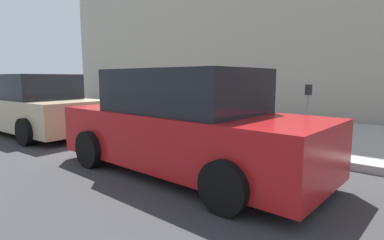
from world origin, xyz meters
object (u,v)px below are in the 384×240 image
at_px(suitcase_olive_6, 164,117).
at_px(parked_car_red_0, 184,125).
at_px(suitcase_teal_1, 244,124).
at_px(suitcase_silver_2, 230,125).
at_px(fire_hydrant, 136,109).
at_px(suitcase_maroon_0, 261,128).
at_px(suitcase_navy_5, 182,115).
at_px(bollard_post, 123,109).
at_px(parking_meter, 308,106).
at_px(parked_car_beige_1, 35,106).
at_px(suitcase_red_3, 213,120).
at_px(suitcase_maroon_7, 156,112).
at_px(suitcase_black_4, 198,118).

bearing_deg(suitcase_olive_6, parked_car_red_0, 140.04).
relative_size(suitcase_teal_1, suitcase_silver_2, 1.63).
height_order(fire_hydrant, parked_car_red_0, parked_car_red_0).
distance_m(suitcase_maroon_0, suitcase_navy_5, 2.45).
distance_m(bollard_post, parking_meter, 5.76).
bearing_deg(bollard_post, parked_car_beige_1, 71.37).
bearing_deg(parked_car_red_0, suitcase_olive_6, -39.96).
distance_m(suitcase_maroon_0, parking_meter, 1.11).
height_order(suitcase_red_3, fire_hydrant, fire_hydrant).
bearing_deg(parking_meter, suitcase_navy_5, 3.30).
distance_m(suitcase_silver_2, suitcase_red_3, 0.48).
bearing_deg(suitcase_red_3, parked_car_beige_1, 30.88).
xyz_separation_m(suitcase_navy_5, fire_hydrant, (1.90, 0.06, 0.04)).
distance_m(suitcase_red_3, parking_meter, 2.35).
relative_size(suitcase_red_3, suitcase_maroon_7, 0.90).
xyz_separation_m(suitcase_maroon_0, suitcase_teal_1, (0.46, -0.05, 0.06)).
distance_m(suitcase_olive_6, parked_car_beige_1, 3.61).
bearing_deg(suitcase_maroon_0, suitcase_red_3, -0.74).
bearing_deg(suitcase_olive_6, suitcase_maroon_0, -178.86).
distance_m(suitcase_teal_1, suitcase_maroon_7, 3.04).
bearing_deg(parked_car_red_0, suitcase_teal_1, -81.16).
bearing_deg(parked_car_red_0, parked_car_beige_1, 0.00).
distance_m(suitcase_red_3, parked_car_red_0, 2.88).
xyz_separation_m(fire_hydrant, bollard_post, (0.46, 0.15, 0.00)).
relative_size(suitcase_black_4, suitcase_olive_6, 1.11).
distance_m(suitcase_black_4, fire_hydrant, 2.46).
height_order(suitcase_maroon_0, parked_car_beige_1, parked_car_beige_1).
distance_m(suitcase_navy_5, parking_meter, 3.41).
bearing_deg(suitcase_black_4, suitcase_red_3, 172.66).
height_order(suitcase_maroon_7, fire_hydrant, suitcase_maroon_7).
relative_size(suitcase_maroon_0, parked_car_red_0, 0.13).
bearing_deg(suitcase_teal_1, parked_car_beige_1, 26.56).
distance_m(suitcase_teal_1, suitcase_black_4, 1.43).
bearing_deg(suitcase_teal_1, parking_meter, -170.86).
bearing_deg(fire_hydrant, suitcase_teal_1, -179.60).
distance_m(fire_hydrant, parked_car_beige_1, 2.86).
bearing_deg(suitcase_teal_1, suitcase_olive_6, 2.41).
height_order(suitcase_silver_2, bollard_post, bollard_post).
distance_m(suitcase_teal_1, fire_hydrant, 3.89).
xyz_separation_m(suitcase_navy_5, parking_meter, (-3.38, -0.19, 0.44)).
bearing_deg(parking_meter, parked_car_beige_1, 23.18).
xyz_separation_m(parking_meter, parked_car_red_0, (0.98, 2.80, -0.18)).
height_order(parking_meter, parked_car_beige_1, parked_car_beige_1).
bearing_deg(suitcase_black_4, suitcase_maroon_0, 177.38).
xyz_separation_m(bollard_post, parking_meter, (-5.73, -0.40, 0.40)).
distance_m(suitcase_navy_5, parked_car_red_0, 3.55).
bearing_deg(suitcase_teal_1, suitcase_navy_5, -0.80).
xyz_separation_m(suitcase_red_3, suitcase_black_4, (0.54, -0.07, -0.01)).
bearing_deg(suitcase_teal_1, parked_car_red_0, 98.84).
relative_size(suitcase_olive_6, fire_hydrant, 1.05).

